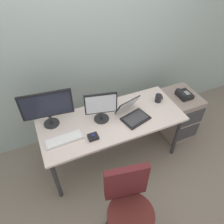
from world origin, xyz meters
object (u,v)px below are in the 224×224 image
at_px(file_cabinet, 178,114).
at_px(monitor_side, 101,106).
at_px(coffee_mug, 158,98).
at_px(banana, 98,106).
at_px(monitor_main, 47,107).
at_px(office_chair, 129,212).
at_px(laptop, 133,113).
at_px(desk_phone, 184,94).
at_px(keyboard, 64,139).
at_px(trackball_mouse, 93,137).

relative_size(file_cabinet, monitor_side, 1.84).
distance_m(coffee_mug, banana, 0.78).
xyz_separation_m(monitor_main, coffee_mug, (1.35, -0.14, -0.21)).
bearing_deg(office_chair, laptop, 61.83).
distance_m(desk_phone, coffee_mug, 0.39).
bearing_deg(office_chair, keyboard, 112.97).
xyz_separation_m(monitor_side, trackball_mouse, (-0.19, -0.24, -0.18)).
bearing_deg(laptop, trackball_mouse, -166.44).
bearing_deg(coffee_mug, file_cabinet, -2.43).
distance_m(monitor_main, laptop, 0.98).
relative_size(monitor_main, trackball_mouse, 5.07).
height_order(file_cabinet, monitor_main, monitor_main).
distance_m(keyboard, banana, 0.63).
bearing_deg(banana, monitor_side, -100.28).
height_order(trackball_mouse, banana, trackball_mouse).
bearing_deg(keyboard, banana, 33.51).
relative_size(monitor_side, keyboard, 0.91).
bearing_deg(trackball_mouse, keyboard, 162.09).
xyz_separation_m(coffee_mug, banana, (-0.75, 0.19, -0.03)).
xyz_separation_m(desk_phone, banana, (-1.14, 0.22, 0.00)).
bearing_deg(banana, monitor_main, -175.05).
xyz_separation_m(keyboard, laptop, (0.84, 0.04, 0.04)).
bearing_deg(trackball_mouse, office_chair, -84.95).
relative_size(monitor_main, banana, 2.94).
bearing_deg(office_chair, desk_phone, 37.12).
height_order(office_chair, coffee_mug, office_chair).
distance_m(file_cabinet, monitor_side, 1.31).
relative_size(trackball_mouse, banana, 0.58).
xyz_separation_m(monitor_side, banana, (0.04, 0.21, -0.19)).
bearing_deg(banana, file_cabinet, -10.18).
height_order(keyboard, banana, banana).
distance_m(desk_phone, banana, 1.16).
bearing_deg(monitor_side, banana, 79.72).
bearing_deg(laptop, office_chair, -118.17).
distance_m(office_chair, coffee_mug, 1.41).
xyz_separation_m(desk_phone, laptop, (-0.82, -0.09, 0.04)).
height_order(file_cabinet, laptop, laptop).
bearing_deg(keyboard, file_cabinet, 4.83).
distance_m(file_cabinet, coffee_mug, 0.57).
distance_m(desk_phone, keyboard, 1.67).
bearing_deg(keyboard, trackball_mouse, -17.91).
height_order(file_cabinet, monitor_side, monitor_side).
bearing_deg(desk_phone, trackball_mouse, -170.83).
bearing_deg(file_cabinet, office_chair, -142.60).
relative_size(keyboard, trackball_mouse, 3.76).
distance_m(desk_phone, laptop, 0.83).
bearing_deg(file_cabinet, trackball_mouse, -170.22).
bearing_deg(coffee_mug, banana, 165.92).
height_order(monitor_side, keyboard, monitor_side).
xyz_separation_m(file_cabinet, monitor_side, (-1.18, -0.00, 0.57)).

